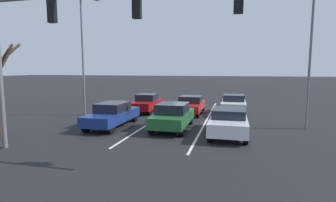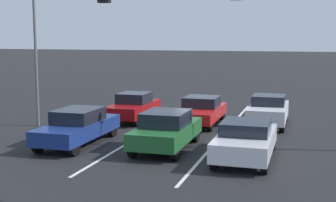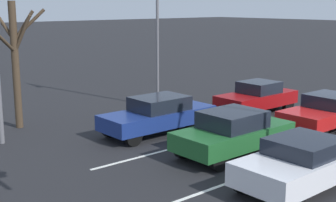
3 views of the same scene
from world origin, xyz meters
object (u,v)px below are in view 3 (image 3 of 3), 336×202
(car_navy_rightlane_front, at_px, (159,114))
(traffic_signal_gantry, at_px, (45,1))
(bare_tree_near, at_px, (15,57))
(street_lamp_right_shoulder, at_px, (159,6))
(car_red_midlane_second, at_px, (327,111))
(car_darkgreen_midlane_front, at_px, (233,132))
(car_white_leftlane_front, at_px, (305,162))
(car_maroon_rightlane_second, at_px, (257,97))

(car_navy_rightlane_front, xyz_separation_m, traffic_signal_gantry, (-1.46, 5.34, 4.41))
(bare_tree_near, bearing_deg, street_lamp_right_shoulder, -95.88)
(car_red_midlane_second, xyz_separation_m, bare_tree_near, (8.36, 9.84, 2.29))
(car_darkgreen_midlane_front, xyz_separation_m, car_white_leftlane_front, (-3.25, 0.64, -0.06))
(traffic_signal_gantry, bearing_deg, car_navy_rightlane_front, -74.67)
(car_white_leftlane_front, relative_size, car_maroon_rightlane_second, 1.07)
(traffic_signal_gantry, bearing_deg, street_lamp_right_shoulder, -58.47)
(car_navy_rightlane_front, height_order, bare_tree_near, bare_tree_near)
(traffic_signal_gantry, xyz_separation_m, street_lamp_right_shoulder, (5.18, -8.44, -0.19))
(traffic_signal_gantry, bearing_deg, bare_tree_near, -13.61)
(car_navy_rightlane_front, bearing_deg, bare_tree_near, 41.36)
(car_white_leftlane_front, xyz_separation_m, traffic_signal_gantry, (5.58, 4.91, 4.45))
(car_darkgreen_midlane_front, height_order, street_lamp_right_shoulder, street_lamp_right_shoulder)
(car_darkgreen_midlane_front, relative_size, car_red_midlane_second, 0.98)
(car_navy_rightlane_front, distance_m, street_lamp_right_shoulder, 6.43)
(traffic_signal_gantry, height_order, street_lamp_right_shoulder, street_lamp_right_shoulder)
(car_red_midlane_second, bearing_deg, car_navy_rightlane_front, 56.54)
(car_maroon_rightlane_second, distance_m, street_lamp_right_shoulder, 6.42)
(car_white_leftlane_front, height_order, bare_tree_near, bare_tree_near)
(car_white_leftlane_front, height_order, car_red_midlane_second, car_white_leftlane_front)
(car_navy_rightlane_front, height_order, traffic_signal_gantry, traffic_signal_gantry)
(car_white_leftlane_front, distance_m, car_maroon_rightlane_second, 9.28)
(car_darkgreen_midlane_front, distance_m, street_lamp_right_shoulder, 9.08)
(car_navy_rightlane_front, xyz_separation_m, car_maroon_rightlane_second, (-0.23, -5.87, -0.02))
(traffic_signal_gantry, bearing_deg, car_darkgreen_midlane_front, -112.86)
(car_darkgreen_midlane_front, distance_m, car_navy_rightlane_front, 3.81)
(car_navy_rightlane_front, relative_size, car_red_midlane_second, 1.07)
(car_red_midlane_second, bearing_deg, car_maroon_rightlane_second, 0.88)
(car_navy_rightlane_front, height_order, street_lamp_right_shoulder, street_lamp_right_shoulder)
(car_white_leftlane_front, distance_m, car_red_midlane_second, 7.09)
(car_darkgreen_midlane_front, bearing_deg, traffic_signal_gantry, 67.14)
(traffic_signal_gantry, relative_size, street_lamp_right_shoulder, 1.42)
(car_maroon_rightlane_second, height_order, traffic_signal_gantry, traffic_signal_gantry)
(car_maroon_rightlane_second, bearing_deg, street_lamp_right_shoulder, 35.01)
(car_navy_rightlane_front, height_order, car_maroon_rightlane_second, car_navy_rightlane_front)
(car_red_midlane_second, bearing_deg, car_white_leftlane_front, 116.20)
(car_maroon_rightlane_second, bearing_deg, car_navy_rightlane_front, 87.73)
(traffic_signal_gantry, height_order, bare_tree_near, traffic_signal_gantry)
(car_darkgreen_midlane_front, xyz_separation_m, traffic_signal_gantry, (2.34, 5.55, 4.39))
(bare_tree_near, bearing_deg, traffic_signal_gantry, 166.39)
(car_navy_rightlane_front, relative_size, bare_tree_near, 0.90)
(car_navy_rightlane_front, distance_m, car_maroon_rightlane_second, 5.88)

